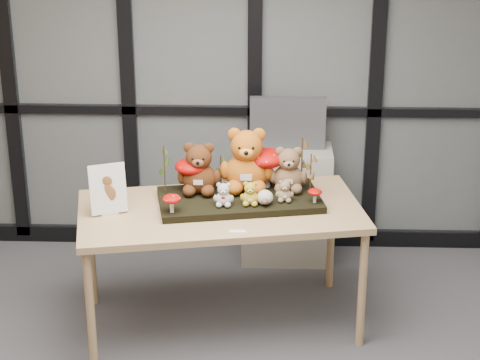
{
  "coord_description": "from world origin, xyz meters",
  "views": [
    {
      "loc": [
        0.55,
        -3.47,
        2.89
      ],
      "look_at": [
        0.39,
        1.27,
        0.99
      ],
      "focal_mm": 65.0,
      "sensor_mm": 36.0,
      "label": 1
    }
  ],
  "objects_px": {
    "mushroom_front_left": "(172,203)",
    "sign_holder": "(108,191)",
    "bear_tan_back": "(289,166)",
    "bear_small_yellow": "(250,192)",
    "mushroom_back_right": "(266,166)",
    "bear_white_bow": "(224,193)",
    "bear_brown_medium": "(199,165)",
    "cabinet": "(286,204)",
    "plush_cream_hedgehog": "(265,197)",
    "bear_beige_small": "(285,189)",
    "display_table": "(220,218)",
    "monitor": "(288,123)",
    "mushroom_front_right": "(315,195)",
    "diorama_tray": "(240,200)",
    "bear_pooh_yellow": "(247,156)",
    "mushroom_back_left": "(192,173)"
  },
  "relations": [
    {
      "from": "mushroom_back_right",
      "to": "sign_holder",
      "type": "bearing_deg",
      "value": -158.85
    },
    {
      "from": "bear_beige_small",
      "to": "sign_holder",
      "type": "height_order",
      "value": "sign_holder"
    },
    {
      "from": "display_table",
      "to": "bear_small_yellow",
      "type": "distance_m",
      "value": 0.26
    },
    {
      "from": "bear_small_yellow",
      "to": "mushroom_back_right",
      "type": "xyz_separation_m",
      "value": [
        0.09,
        0.28,
        0.06
      ]
    },
    {
      "from": "diorama_tray",
      "to": "bear_small_yellow",
      "type": "distance_m",
      "value": 0.17
    },
    {
      "from": "bear_tan_back",
      "to": "bear_brown_medium",
      "type": "bearing_deg",
      "value": 174.41
    },
    {
      "from": "mushroom_back_left",
      "to": "cabinet",
      "type": "distance_m",
      "value": 1.11
    },
    {
      "from": "mushroom_front_right",
      "to": "monitor",
      "type": "bearing_deg",
      "value": 99.06
    },
    {
      "from": "diorama_tray",
      "to": "mushroom_back_left",
      "type": "bearing_deg",
      "value": 152.94
    },
    {
      "from": "bear_small_yellow",
      "to": "mushroom_front_right",
      "type": "height_order",
      "value": "bear_small_yellow"
    },
    {
      "from": "sign_holder",
      "to": "bear_brown_medium",
      "type": "bearing_deg",
      "value": 5.38
    },
    {
      "from": "sign_holder",
      "to": "mushroom_back_left",
      "type": "bearing_deg",
      "value": 8.75
    },
    {
      "from": "bear_white_bow",
      "to": "bear_beige_small",
      "type": "relative_size",
      "value": 1.09
    },
    {
      "from": "bear_brown_medium",
      "to": "bear_small_yellow",
      "type": "bearing_deg",
      "value": -41.31
    },
    {
      "from": "bear_pooh_yellow",
      "to": "cabinet",
      "type": "distance_m",
      "value": 1.0
    },
    {
      "from": "bear_small_yellow",
      "to": "mushroom_back_left",
      "type": "relative_size",
      "value": 0.7
    },
    {
      "from": "bear_brown_medium",
      "to": "bear_tan_back",
      "type": "relative_size",
      "value": 1.14
    },
    {
      "from": "bear_tan_back",
      "to": "cabinet",
      "type": "distance_m",
      "value": 0.92
    },
    {
      "from": "bear_brown_medium",
      "to": "mushroom_back_right",
      "type": "height_order",
      "value": "bear_brown_medium"
    },
    {
      "from": "bear_white_bow",
      "to": "mushroom_back_right",
      "type": "height_order",
      "value": "mushroom_back_right"
    },
    {
      "from": "bear_beige_small",
      "to": "monitor",
      "type": "relative_size",
      "value": 0.28
    },
    {
      "from": "bear_pooh_yellow",
      "to": "bear_brown_medium",
      "type": "bearing_deg",
      "value": -179.8
    },
    {
      "from": "diorama_tray",
      "to": "cabinet",
      "type": "relative_size",
      "value": 1.16
    },
    {
      "from": "mushroom_front_left",
      "to": "sign_holder",
      "type": "relative_size",
      "value": 0.39
    },
    {
      "from": "bear_white_bow",
      "to": "monitor",
      "type": "distance_m",
      "value": 1.08
    },
    {
      "from": "mushroom_front_right",
      "to": "monitor",
      "type": "distance_m",
      "value": 0.96
    },
    {
      "from": "bear_brown_medium",
      "to": "cabinet",
      "type": "relative_size",
      "value": 0.42
    },
    {
      "from": "sign_holder",
      "to": "bear_tan_back",
      "type": "bearing_deg",
      "value": -5.32
    },
    {
      "from": "diorama_tray",
      "to": "plush_cream_hedgehog",
      "type": "distance_m",
      "value": 0.2
    },
    {
      "from": "bear_beige_small",
      "to": "cabinet",
      "type": "height_order",
      "value": "bear_beige_small"
    },
    {
      "from": "monitor",
      "to": "bear_white_bow",
      "type": "bearing_deg",
      "value": -111.36
    },
    {
      "from": "bear_small_yellow",
      "to": "sign_holder",
      "type": "bearing_deg",
      "value": 174.53
    },
    {
      "from": "bear_brown_medium",
      "to": "mushroom_front_left",
      "type": "xyz_separation_m",
      "value": [
        -0.14,
        -0.32,
        -0.11
      ]
    },
    {
      "from": "mushroom_front_right",
      "to": "cabinet",
      "type": "xyz_separation_m",
      "value": [
        -0.15,
        0.92,
        -0.46
      ]
    },
    {
      "from": "diorama_tray",
      "to": "sign_holder",
      "type": "height_order",
      "value": "sign_holder"
    },
    {
      "from": "plush_cream_hedgehog",
      "to": "sign_holder",
      "type": "height_order",
      "value": "sign_holder"
    },
    {
      "from": "bear_tan_back",
      "to": "plush_cream_hedgehog",
      "type": "relative_size",
      "value": 3.16
    },
    {
      "from": "mushroom_front_left",
      "to": "plush_cream_hedgehog",
      "type": "bearing_deg",
      "value": 14.17
    },
    {
      "from": "monitor",
      "to": "plush_cream_hedgehog",
      "type": "bearing_deg",
      "value": -98.56
    },
    {
      "from": "mushroom_front_left",
      "to": "sign_holder",
      "type": "distance_m",
      "value": 0.39
    },
    {
      "from": "plush_cream_hedgehog",
      "to": "bear_brown_medium",
      "type": "bearing_deg",
      "value": 144.66
    },
    {
      "from": "diorama_tray",
      "to": "mushroom_front_left",
      "type": "height_order",
      "value": "mushroom_front_left"
    },
    {
      "from": "bear_white_bow",
      "to": "mushroom_front_right",
      "type": "distance_m",
      "value": 0.55
    },
    {
      "from": "bear_tan_back",
      "to": "sign_holder",
      "type": "xyz_separation_m",
      "value": [
        -1.06,
        -0.31,
        -0.05
      ]
    },
    {
      "from": "bear_pooh_yellow",
      "to": "mushroom_back_right",
      "type": "distance_m",
      "value": 0.15
    },
    {
      "from": "sign_holder",
      "to": "cabinet",
      "type": "bearing_deg",
      "value": 22.5
    },
    {
      "from": "bear_pooh_yellow",
      "to": "bear_beige_small",
      "type": "distance_m",
      "value": 0.33
    },
    {
      "from": "bear_brown_medium",
      "to": "plush_cream_hedgehog",
      "type": "height_order",
      "value": "bear_brown_medium"
    },
    {
      "from": "mushroom_back_left",
      "to": "monitor",
      "type": "xyz_separation_m",
      "value": [
        0.6,
        0.78,
        0.08
      ]
    },
    {
      "from": "bear_beige_small",
      "to": "display_table",
      "type": "bearing_deg",
      "value": 174.34
    }
  ]
}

